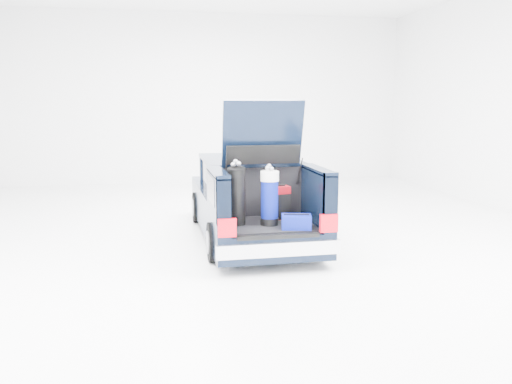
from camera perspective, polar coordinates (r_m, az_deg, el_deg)
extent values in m
plane|color=white|center=(9.88, -0.57, -4.82)|extent=(14.00, 14.00, 0.00)
cube|color=black|center=(10.39, -1.24, -1.27)|extent=(1.75, 3.00, 0.70)
cube|color=black|center=(11.93, -2.55, -0.34)|extent=(1.70, 0.30, 0.50)
cube|color=silver|center=(12.08, -2.65, -0.55)|extent=(1.72, 0.10, 0.22)
cube|color=black|center=(9.80, -0.74, 1.75)|extent=(1.55, 1.95, 0.54)
cube|color=black|center=(9.77, -0.75, 3.44)|extent=(1.62, 2.05, 0.06)
cube|color=black|center=(8.37, 1.34, -5.00)|extent=(1.75, 1.30, 0.40)
cube|color=black|center=(8.33, 1.32, -3.47)|extent=(1.32, 1.18, 0.05)
cube|color=black|center=(8.10, -4.00, -0.98)|extent=(0.20, 1.30, 0.85)
cube|color=black|center=(8.43, 6.51, -0.60)|extent=(0.20, 1.30, 0.85)
cube|color=black|center=(8.03, -4.04, 2.07)|extent=(0.20, 1.30, 0.06)
cube|color=black|center=(8.37, 6.56, 2.33)|extent=(0.20, 1.30, 0.06)
cube|color=black|center=(8.83, 0.48, -0.11)|extent=(1.36, 0.08, 0.84)
cube|color=silver|center=(7.72, 2.45, -6.04)|extent=(1.80, 0.12, 0.20)
cube|color=#A70713|center=(7.52, -3.08, -3.78)|extent=(0.26, 0.07, 0.26)
cube|color=#A70713|center=(7.86, 7.68, -3.27)|extent=(0.26, 0.07, 0.26)
cube|color=black|center=(7.71, 2.40, -4.71)|extent=(1.20, 0.06, 0.06)
cube|color=black|center=(8.55, 0.72, 6.25)|extent=(1.28, 0.33, 1.03)
cube|color=black|center=(8.58, 0.67, 7.20)|extent=(0.95, 0.17, 0.54)
cylinder|color=black|center=(11.10, -6.13, -1.61)|extent=(0.20, 0.62, 0.62)
cylinder|color=slate|center=(11.10, -6.13, -1.61)|extent=(0.23, 0.36, 0.36)
cylinder|color=black|center=(11.36, 2.14, -1.31)|extent=(0.20, 0.62, 0.62)
cylinder|color=slate|center=(11.36, 2.14, -1.31)|extent=(0.23, 0.36, 0.36)
cylinder|color=black|center=(8.39, -4.38, -5.28)|extent=(0.20, 0.62, 0.62)
cylinder|color=slate|center=(8.39, -4.38, -5.28)|extent=(0.23, 0.36, 0.36)
cylinder|color=black|center=(8.72, 6.41, -4.72)|extent=(0.20, 0.62, 0.62)
cylinder|color=slate|center=(8.72, 6.41, -4.72)|extent=(0.23, 0.36, 0.36)
cube|color=#71030B|center=(8.59, 2.38, -1.12)|extent=(0.36, 0.26, 0.52)
cube|color=black|center=(8.54, 2.39, 0.71)|extent=(0.21, 0.08, 0.03)
cube|color=black|center=(8.50, 2.54, -1.59)|extent=(0.34, 0.07, 0.40)
cylinder|color=black|center=(8.12, -2.08, -0.48)|extent=(0.31, 0.39, 0.90)
cube|color=white|center=(8.23, -2.21, -0.13)|extent=(0.11, 0.03, 0.31)
sphere|color=#99999E|center=(8.06, -2.41, 2.90)|extent=(0.07, 0.07, 0.07)
sphere|color=#99999E|center=(8.02, -1.84, 3.02)|extent=(0.07, 0.07, 0.07)
cylinder|color=black|center=(8.22, 1.43, -3.09)|extent=(0.35, 0.35, 0.11)
cylinder|color=#040D6B|center=(8.15, 1.44, -0.76)|extent=(0.32, 0.32, 0.58)
cylinder|color=white|center=(8.10, 1.45, 1.68)|extent=(0.35, 0.35, 0.15)
sphere|color=#99999E|center=(8.11, 1.64, 2.45)|extent=(0.07, 0.07, 0.07)
sphere|color=#99999E|center=(8.12, 1.39, 2.77)|extent=(0.07, 0.07, 0.07)
cube|color=#040D6B|center=(7.98, 4.26, -3.14)|extent=(0.48, 0.37, 0.21)
cylinder|color=black|center=(7.96, 4.27, -2.35)|extent=(0.37, 0.10, 0.02)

